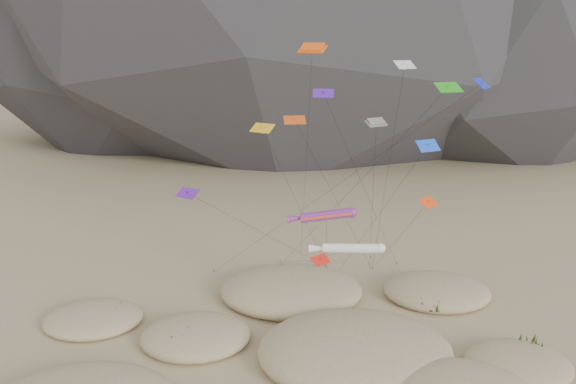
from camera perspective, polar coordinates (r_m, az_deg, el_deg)
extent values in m
plane|color=#CCB789|center=(50.99, 3.77, -18.35)|extent=(500.00, 500.00, 0.00)
ellipsoid|color=black|center=(164.11, 20.92, 17.75)|extent=(130.55, 126.41, 100.00)
ellipsoid|color=#CCB789|center=(56.46, -9.36, -14.24)|extent=(10.68, 9.08, 2.60)
ellipsoid|color=#CCB789|center=(53.22, 6.83, -15.73)|extent=(17.83, 15.15, 3.98)
ellipsoid|color=#CCB789|center=(55.74, 22.28, -15.84)|extent=(9.52, 8.09, 2.06)
ellipsoid|color=#CCB789|center=(64.52, 0.34, -9.93)|extent=(16.09, 13.68, 3.29)
ellipsoid|color=#CCB789|center=(66.77, 14.86, -9.69)|extent=(12.07, 10.26, 2.70)
ellipsoid|color=#CCB789|center=(62.32, -19.16, -12.05)|extent=(10.08, 8.57, 2.20)
ellipsoid|color=black|center=(55.25, -10.82, -14.77)|extent=(2.46, 2.10, 0.74)
ellipsoid|color=black|center=(57.47, -7.59, -13.47)|extent=(2.34, 2.00, 0.70)
ellipsoid|color=black|center=(53.29, 7.32, -15.44)|extent=(3.18, 2.72, 0.95)
ellipsoid|color=black|center=(55.42, 10.18, -14.40)|extent=(2.81, 2.40, 0.84)
ellipsoid|color=black|center=(51.77, 3.63, -16.60)|extent=(2.53, 2.17, 0.76)
ellipsoid|color=black|center=(58.37, 23.06, -14.29)|extent=(2.25, 1.92, 0.67)
ellipsoid|color=black|center=(64.12, 0.44, -9.84)|extent=(2.68, 2.29, 0.80)
ellipsoid|color=black|center=(61.76, 3.21, -11.00)|extent=(2.87, 2.45, 0.86)
ellipsoid|color=black|center=(65.57, 15.33, -10.11)|extent=(2.39, 2.05, 0.72)
ellipsoid|color=black|center=(62.91, 14.47, -11.28)|extent=(2.15, 1.84, 0.65)
ellipsoid|color=black|center=(62.49, -16.92, -11.76)|extent=(2.23, 1.91, 0.67)
ellipsoid|color=black|center=(62.12, -17.34, -12.07)|extent=(2.13, 1.82, 0.64)
cylinder|color=#3F2D1E|center=(67.79, -2.57, -9.19)|extent=(0.08, 0.08, 0.30)
cylinder|color=#3F2D1E|center=(72.73, 3.84, -7.46)|extent=(0.08, 0.08, 0.30)
cylinder|color=#3F2D1E|center=(69.04, 4.55, -8.76)|extent=(0.08, 0.08, 0.30)
cylinder|color=#3F2D1E|center=(76.03, 8.41, -6.56)|extent=(0.08, 0.08, 0.30)
cylinder|color=#3F2D1E|center=(72.51, 8.54, -7.67)|extent=(0.08, 0.08, 0.30)
cylinder|color=#3F2D1E|center=(73.87, -0.82, -7.05)|extent=(0.08, 0.08, 0.30)
cylinder|color=#3F2D1E|center=(74.47, 11.01, -7.16)|extent=(0.08, 0.08, 0.30)
cylinder|color=#3F2D1E|center=(71.56, -7.54, -7.95)|extent=(0.08, 0.08, 0.30)
cylinder|color=#FF491A|center=(56.76, 3.90, -2.38)|extent=(5.37, 1.09, 1.51)
sphere|color=#FF491A|center=(57.07, 6.54, -2.12)|extent=(1.02, 1.02, 1.02)
cone|color=#FF491A|center=(56.57, 0.97, -2.68)|extent=(2.21, 0.92, 1.09)
cylinder|color=black|center=(63.79, 3.97, -5.61)|extent=(1.43, 10.96, 11.05)
cylinder|color=white|center=(53.35, 6.48, -5.69)|extent=(5.48, 2.09, 1.23)
sphere|color=white|center=(53.14, 9.39, -5.64)|extent=(0.90, 0.90, 0.90)
cone|color=white|center=(53.75, 3.31, -5.75)|extent=(2.32, 1.26, 0.92)
cylinder|color=black|center=(63.26, 3.55, -6.66)|extent=(3.67, 18.28, 9.24)
cube|color=#FF580D|center=(59.13, 2.48, 14.31)|extent=(3.09, 2.61, 0.86)
cube|color=#FF580D|center=(59.12, 2.48, 14.53)|extent=(2.58, 2.15, 0.84)
cylinder|color=black|center=(66.71, 1.83, 2.63)|extent=(0.36, 12.03, 27.24)
cube|color=#EB4718|center=(59.08, 8.96, 6.92)|extent=(2.55, 2.06, 0.65)
cube|color=#EB4718|center=(59.05, 8.97, 7.13)|extent=(2.13, 1.70, 0.65)
cylinder|color=black|center=(65.31, 8.58, -1.17)|extent=(1.49, 8.33, 19.82)
cube|color=#4E1CA4|center=(53.02, 3.60, 9.98)|extent=(2.04, 1.21, 0.76)
cube|color=#4E1CA4|center=(53.04, 3.60, 9.82)|extent=(0.26, 0.26, 0.66)
cylinder|color=black|center=(62.94, 7.94, -0.09)|extent=(11.31, 14.52, 23.31)
cube|color=#FF400D|center=(54.32, 14.09, -1.03)|extent=(2.14, 2.15, 0.78)
cube|color=#FF400D|center=(54.36, 14.08, -1.18)|extent=(0.34, 0.34, 0.69)
cylinder|color=black|center=(63.26, 10.93, -4.87)|extent=(2.10, 15.52, 13.36)
cube|color=#F7AE1A|center=(54.27, -2.62, 6.51)|extent=(2.53, 2.22, 0.75)
cube|color=#F7AE1A|center=(54.30, -2.62, 6.35)|extent=(0.32, 0.30, 0.77)
cylinder|color=black|center=(61.02, 1.38, -2.09)|extent=(8.19, 9.05, 19.92)
cube|color=#209D18|center=(55.12, 16.00, 10.18)|extent=(2.81, 2.09, 0.86)
cube|color=#209D18|center=(55.14, 15.98, 10.03)|extent=(0.36, 0.30, 0.87)
cylinder|color=black|center=(59.82, 5.73, -0.57)|extent=(17.70, 9.33, 23.84)
cube|color=red|center=(53.60, 3.31, -6.91)|extent=(2.07, 1.92, 0.67)
cube|color=red|center=(53.65, 3.31, -7.06)|extent=(0.29, 0.28, 0.64)
cylinder|color=black|center=(63.71, 0.92, -7.04)|extent=(3.57, 18.91, 7.97)
cube|color=silver|center=(58.08, 11.79, 12.55)|extent=(2.39, 1.89, 0.80)
cube|color=silver|center=(58.09, 11.78, 12.40)|extent=(0.33, 0.32, 0.73)
cylinder|color=black|center=(64.28, 9.97, 1.27)|extent=(0.65, 9.18, 25.72)
cube|color=blue|center=(51.48, 14.04, 4.59)|extent=(2.36, 1.77, 0.94)
cube|color=blue|center=(51.50, 14.03, 4.42)|extent=(0.37, 0.41, 0.70)
cylinder|color=black|center=(59.67, 8.62, -3.12)|extent=(6.64, 13.98, 19.03)
cube|color=#5D1B9F|center=(54.56, -10.18, -0.12)|extent=(2.50, 2.20, 0.73)
cube|color=#5D1B9F|center=(54.60, -10.17, -0.27)|extent=(0.32, 0.29, 0.76)
cylinder|color=black|center=(63.07, -2.19, -4.39)|extent=(14.95, 14.73, 13.93)
cube|color=#C94A12|center=(54.74, 0.68, 7.33)|extent=(2.19, 1.30, 0.72)
cube|color=#C94A12|center=(54.76, 0.68, 7.17)|extent=(0.27, 0.20, 0.74)
cylinder|color=black|center=(62.96, 5.16, -1.27)|extent=(10.41, 11.51, 20.61)
cube|color=#1729C7|center=(61.61, 19.10, 10.39)|extent=(2.53, 2.77, 1.01)
cube|color=#1729C7|center=(61.62, 19.09, 10.25)|extent=(0.44, 0.43, 0.85)
cylinder|color=black|center=(64.00, 4.72, 0.50)|extent=(28.93, 7.91, 23.81)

